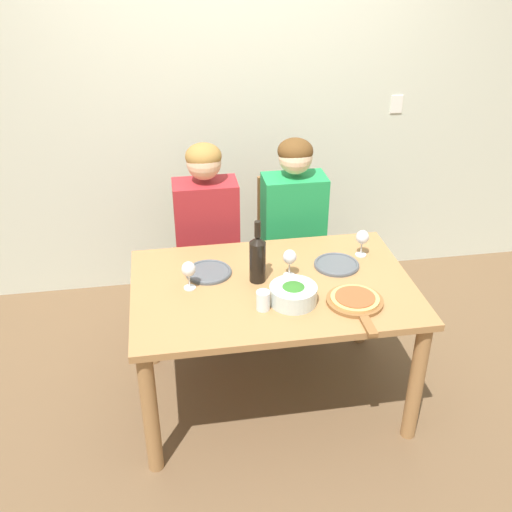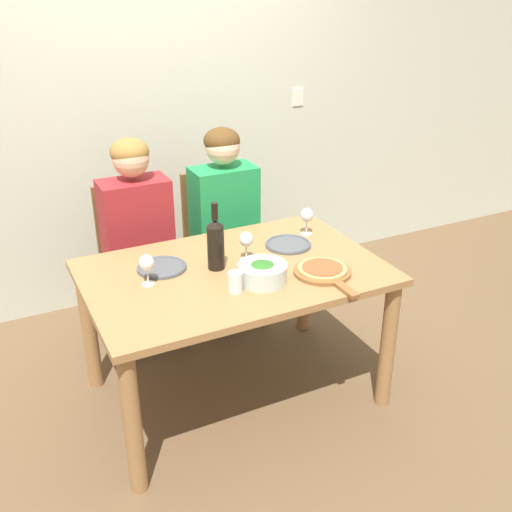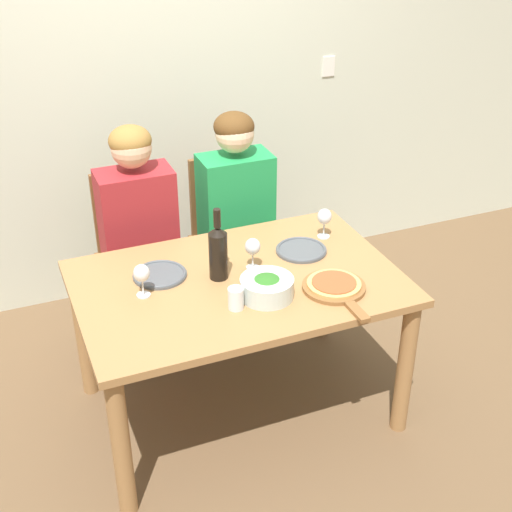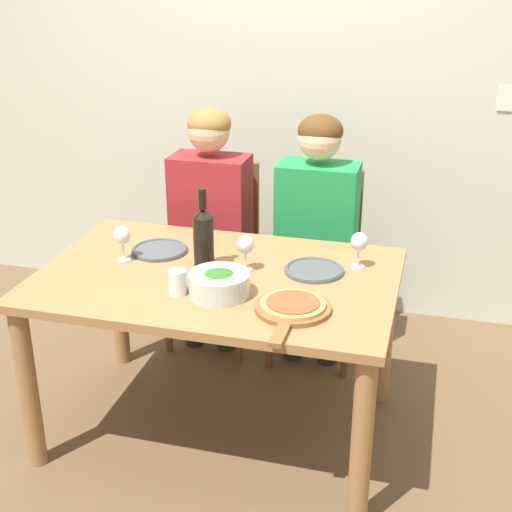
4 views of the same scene
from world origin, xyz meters
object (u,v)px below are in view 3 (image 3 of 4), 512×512
chair_left (137,251)px  person_man (237,203)px  dinner_plate_right (301,250)px  wine_glass_left (142,275)px  wine_glass_right (324,218)px  wine_glass_centre (253,248)px  pizza_on_board (335,287)px  broccoli_bowl (267,287)px  water_tumbler (236,298)px  wine_bottle (218,251)px  chair_right (230,234)px  person_woman (138,220)px  dinner_plate_left (160,274)px

chair_left → person_man: bearing=-11.6°
person_man → dinner_plate_right: 0.60m
wine_glass_left → wine_glass_right: same height
wine_glass_centre → pizza_on_board: bearing=-49.4°
broccoli_bowl → water_tumbler: (-0.15, -0.03, 0.00)m
wine_bottle → dinner_plate_right: bearing=9.5°
chair_right → wine_bottle: bearing=-113.6°
wine_bottle → dinner_plate_right: 0.46m
pizza_on_board → wine_glass_right: (0.17, 0.45, 0.09)m
broccoli_bowl → chair_right: bearing=78.5°
chair_left → wine_glass_left: chair_left is taller
pizza_on_board → wine_glass_centre: (-0.26, 0.30, 0.09)m
dinner_plate_right → water_tumbler: water_tumbler is taller
water_tumbler → dinner_plate_right: bearing=36.0°
chair_left → water_tumbler: bearing=-80.0°
wine_glass_centre → dinner_plate_right: bearing=11.9°
broccoli_bowl → water_tumbler: broccoli_bowl is taller
dinner_plate_right → wine_glass_centre: wine_glass_centre is taller
wine_glass_right → wine_glass_centre: same height
chair_left → person_man: person_man is taller
wine_glass_centre → water_tumbler: size_ratio=1.59×
chair_left → dinner_plate_right: chair_left is taller
wine_glass_right → water_tumbler: size_ratio=1.59×
wine_glass_right → person_man: bearing=117.9°
chair_left → person_woman: size_ratio=0.75×
wine_glass_right → water_tumbler: wine_glass_right is taller
broccoli_bowl → dinner_plate_right: bearing=44.5°
dinner_plate_left → wine_glass_right: (0.84, 0.06, 0.10)m
person_woman → pizza_on_board: size_ratio=3.00×
chair_right → dinner_plate_left: (-0.58, -0.66, 0.24)m
person_woman → broccoli_bowl: bearing=-69.3°
wine_glass_right → dinner_plate_right: bearing=-151.2°
chair_right → water_tumbler: chair_right is taller
dinner_plate_left → wine_glass_left: size_ratio=1.59×
person_woman → person_man: (0.54, 0.00, 0.00)m
water_tumbler → chair_left: bearing=100.0°
chair_right → broccoli_bowl: 1.05m
wine_bottle → wine_glass_left: bearing=-176.7°
dinner_plate_right → wine_glass_left: wine_glass_left is taller
pizza_on_board → wine_glass_left: bearing=161.0°
person_man → wine_glass_centre: bearing=-104.7°
wine_glass_left → water_tumbler: 0.41m
wine_glass_right → water_tumbler: bearing=-145.8°
wine_bottle → dinner_plate_left: (-0.24, 0.11, -0.12)m
person_woman → wine_glass_left: bearing=-102.3°
wine_glass_centre → person_woman: bearing=119.7°
wine_glass_centre → wine_glass_left: bearing=-176.0°
pizza_on_board → wine_glass_centre: wine_glass_centre is taller
chair_left → chair_right: same height
person_woman → dinner_plate_left: size_ratio=5.17×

